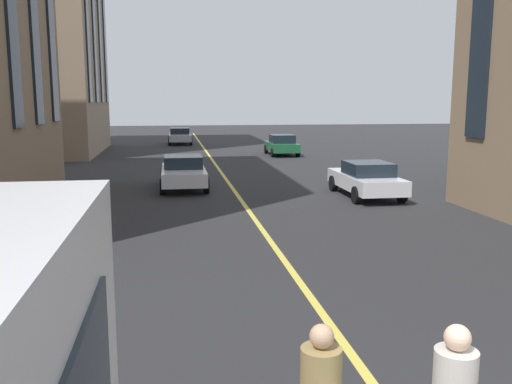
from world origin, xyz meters
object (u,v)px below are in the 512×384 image
Objects in this scene: car_green_trailing at (282,145)px; car_silver_mid at (180,136)px; car_white_parked_b at (366,179)px; car_white_parked_a at (183,172)px.

car_silver_mid is (10.67, 6.66, 0.00)m from car_green_trailing.
car_silver_mid is at bearing 13.75° from car_white_parked_b.
car_green_trailing is 12.58m from car_silver_mid.
car_white_parked_a is at bearing 152.50° from car_green_trailing.
car_white_parked_a is 1.00× the size of car_white_parked_b.
car_white_parked_a is 24.03m from car_silver_mid.
car_white_parked_b is 28.05m from car_silver_mid.
car_white_parked_a is 7.66m from car_white_parked_b.
car_green_trailing is 0.89× the size of car_white_parked_a.
car_white_parked_b is (-3.21, -6.96, 0.00)m from car_white_parked_a.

